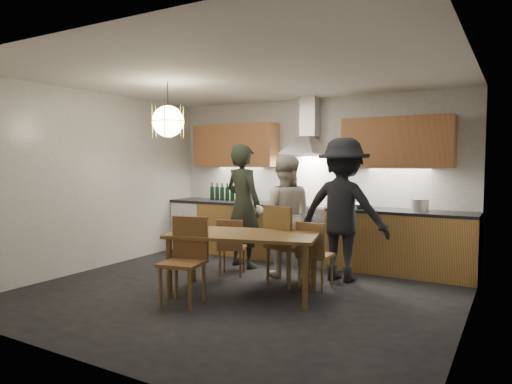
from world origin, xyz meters
The scene contains 17 objects.
ground centered at (0.00, 0.00, 0.00)m, with size 5.00×5.00×0.00m, color black.
room_shell centered at (0.00, 0.00, 1.71)m, with size 5.02×4.52×2.61m.
counter_run centered at (0.02, 1.95, 0.45)m, with size 5.00×0.62×0.90m.
range_stove centered at (0.00, 1.94, 0.44)m, with size 0.90×0.60×0.92m.
wall_fixtures centered at (0.00, 2.07, 1.87)m, with size 4.30×0.54×1.10m.
pendant_lamp centered at (-1.00, -0.10, 2.10)m, with size 0.43×0.43×0.70m.
dining_table centered at (0.09, -0.03, 0.65)m, with size 1.92×1.31×0.74m.
chair_back_left centered at (-0.51, 0.61, 0.46)m, with size 0.47×0.47×0.79m.
chair_back_mid centered at (0.34, 0.54, 0.59)m, with size 0.58×0.58×1.03m.
chair_back_right centered at (0.72, 0.59, 0.48)m, with size 0.39×0.39×0.84m.
chair_front centered at (-0.30, -0.64, 0.55)m, with size 0.51×0.51×0.96m.
person_left centered at (-0.66, 1.17, 0.92)m, with size 0.67×0.44×1.84m, color black.
person_mid centered at (0.10, 1.02, 0.84)m, with size 0.81×0.63×1.68m, color beige.
person_right centered at (0.90, 1.18, 0.95)m, with size 1.23×0.71×1.90m, color black.
mixing_bowl centered at (0.94, 1.89, 0.94)m, with size 0.30×0.30×0.07m, color #B5B6B9.
stock_pot centered at (1.74, 1.93, 0.98)m, with size 0.23×0.23×0.16m, color #B6B5B9.
wine_bottles centered at (-1.44, 1.99, 1.05)m, with size 0.82×0.07×0.30m.
Camera 1 is at (2.91, -4.61, 1.60)m, focal length 32.00 mm.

